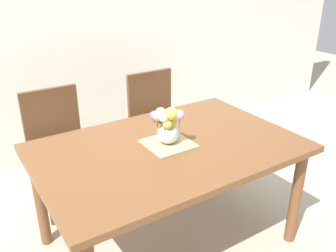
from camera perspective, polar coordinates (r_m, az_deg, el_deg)
ground_plane at (r=2.58m, az=0.08°, el=-17.61°), size 12.00×12.00×0.00m
back_wall at (r=3.40m, az=-15.45°, el=17.89°), size 7.00×0.10×2.80m
dining_table at (r=2.21m, az=0.09°, el=-4.98°), size 1.56×1.03×0.73m
chair_left at (r=2.82m, az=-16.95°, el=-2.22°), size 0.42×0.42×0.90m
chair_right at (r=3.12m, az=-1.82°, el=1.47°), size 0.42×0.42×0.90m
placemat at (r=2.18m, az=-0.00°, el=-2.79°), size 0.27×0.27×0.01m
flower_vase at (r=2.12m, az=-0.08°, el=0.26°), size 0.17×0.22×0.25m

